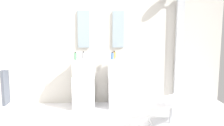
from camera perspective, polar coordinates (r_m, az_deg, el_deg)
rear_partition at (r=4.73m, az=-2.64°, el=6.14°), size 4.80×0.10×2.60m
pedestal_sink_left at (r=4.51m, az=-6.73°, el=-4.75°), size 0.43×0.43×1.00m
pedestal_sink_right at (r=4.52m, az=1.72°, el=-4.66°), size 0.43×0.43×1.00m
vanity_mirror_left at (r=4.66m, az=-6.75°, el=7.91°), size 0.22×0.03×0.69m
vanity_mirror_right at (r=4.67m, az=1.46°, el=7.97°), size 0.22×0.03×0.69m
shower_column at (r=4.88m, az=15.40°, el=3.32°), size 0.49×0.24×2.05m
lounge_chair at (r=3.74m, az=13.78°, el=-9.56°), size 1.06×1.06×0.65m
towel_rack at (r=3.76m, az=-24.30°, el=-5.52°), size 0.37×0.22×0.95m
soap_bottle_green at (r=4.37m, az=-8.65°, el=1.57°), size 0.05×0.05×0.15m
soap_bottle_amber at (r=4.54m, az=0.54°, el=1.90°), size 0.05×0.05×0.15m
soap_bottle_grey at (r=4.55m, az=-6.73°, el=1.80°), size 0.06×0.06×0.14m
soap_bottle_blue at (r=4.43m, az=0.07°, el=1.69°), size 0.05×0.05×0.14m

